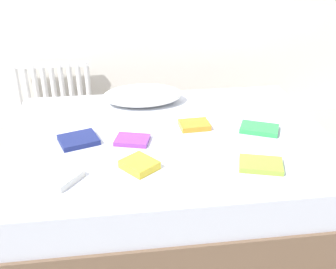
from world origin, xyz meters
The scene contains 11 objects.
ground_plane centered at (0.00, 0.00, 0.00)m, with size 8.00×8.00×0.00m, color #9E998E.
bed centered at (0.00, 0.00, 0.25)m, with size 2.00×1.50×0.50m.
radiator centered at (-0.83, 1.20, 0.35)m, with size 0.63×0.04×0.53m.
pillow centered at (-0.12, 0.52, 0.56)m, with size 0.56×0.34×0.12m, color white.
textbook_navy centered at (-0.54, -0.02, 0.52)m, with size 0.22×0.18×0.03m, color navy.
textbook_purple centered at (-0.23, -0.05, 0.51)m, with size 0.20×0.14×0.03m, color purple.
textbook_yellow centered at (-0.21, -0.35, 0.52)m, with size 0.17×0.15×0.04m, color yellow.
textbook_green centered at (0.57, -0.02, 0.51)m, with size 0.23×0.15×0.03m, color green.
textbook_lime centered at (0.43, -0.43, 0.51)m, with size 0.23×0.16×0.03m, color #8CC638.
textbook_orange centered at (0.17, 0.09, 0.52)m, with size 0.18×0.14×0.03m, color orange.
textbook_white centered at (-0.62, -0.41, 0.52)m, with size 0.18×0.18×0.04m, color white.
Camera 1 is at (-0.31, -2.22, 1.67)m, focal length 44.10 mm.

